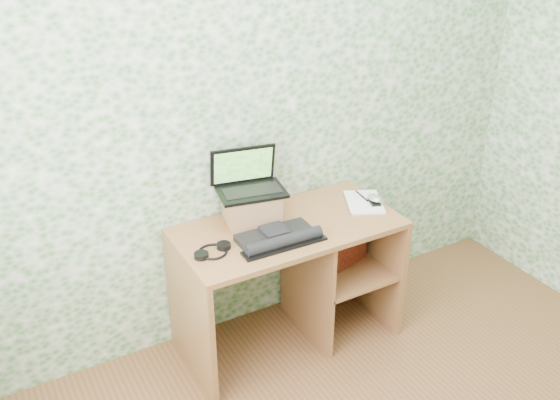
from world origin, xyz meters
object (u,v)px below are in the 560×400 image
desk (298,262)px  laptop (248,181)px  riser (252,207)px  notepad (364,202)px  keyboard (279,237)px

desk → laptop: (-0.22, 0.15, 0.49)m
laptop → riser: bearing=-79.4°
notepad → keyboard: bearing=-142.8°
riser → laptop: laptop is taller
keyboard → notepad: keyboard is taller
keyboard → notepad: bearing=12.7°
riser → laptop: size_ratio=0.71×
laptop → notepad: size_ratio=1.40×
riser → keyboard: 0.27m
riser → laptop: (0.00, 0.04, 0.14)m
desk → notepad: (0.42, -0.02, 0.28)m
riser → notepad: riser is taller
keyboard → laptop: bearing=95.3°
desk → keyboard: (-0.20, -0.14, 0.29)m
desk → riser: size_ratio=4.35×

